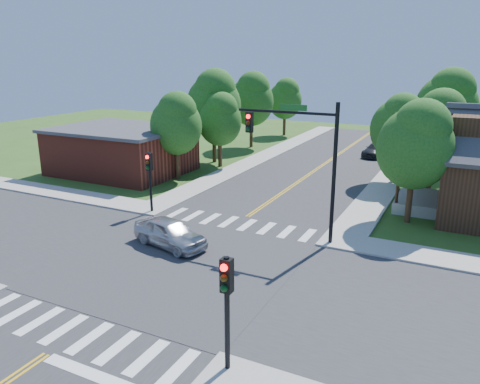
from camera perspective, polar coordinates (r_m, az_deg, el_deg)
The scene contains 25 objects.
ground at distance 21.97m, azimuth -7.67°, elevation -8.88°, with size 100.00×100.00×0.00m, color #325119.
road_ns at distance 21.96m, azimuth -7.67°, elevation -8.84°, with size 10.00×90.00×0.04m, color #2D2D30.
road_ew at distance 21.96m, azimuth -7.67°, elevation -8.83°, with size 90.00×10.00×0.04m, color #2D2D30.
intersection_patch at distance 21.97m, azimuth -7.67°, elevation -8.88°, with size 10.20×10.20×0.06m, color #2D2D30.
sidewalk_nw at distance 43.12m, azimuth -13.45°, elevation 3.46°, with size 40.00×40.00×0.14m.
crosswalk_north at distance 26.89m, azimuth -0.29°, elevation -3.83°, with size 8.85×2.00×0.01m.
crosswalk_south at distance 17.82m, azimuth -19.29°, elevation -15.96°, with size 8.85×2.00×0.01m.
centerline at distance 21.95m, azimuth -7.67°, elevation -8.78°, with size 0.30×90.00×0.01m.
stop_bar at distance 15.54m, azimuth -16.22°, elevation -21.16°, with size 4.60×0.45×0.09m, color white.
signal_mast_ne at distance 23.59m, azimuth 7.57°, elevation 5.29°, with size 5.30×0.42×7.20m.
signal_pole_se at distance 13.86m, azimuth -1.65°, elevation -12.26°, with size 0.34×0.42×3.80m.
signal_pole_nw at distance 28.51m, azimuth -10.98°, elevation 2.53°, with size 0.34×0.42×3.80m.
building_nw at distance 39.77m, azimuth -14.21°, elevation 5.03°, with size 10.40×8.40×3.73m.
tree_e_a at distance 27.73m, azimuth 20.74°, elevation 5.64°, with size 4.20×3.99×7.14m.
tree_e_b at distance 35.04m, azimuth 22.90°, elevation 7.57°, with size 4.27×4.06×7.26m.
tree_e_c at distance 42.76m, azimuth 23.99°, elevation 9.88°, with size 4.99×4.74×8.48m.
tree_e_d at distance 51.73m, azimuth 24.20°, elevation 9.53°, with size 4.03×3.83×6.85m.
tree_w_a at distance 36.17m, azimuth -7.77°, elevation 8.44°, with size 4.01×3.81×6.81m.
tree_w_b at distance 41.82m, azimuth -3.18°, elevation 10.97°, with size 4.89×4.65×8.32m.
tree_w_c at distance 49.06m, azimuth 1.47°, elevation 11.42°, with size 4.63×4.40×7.87m.
tree_w_d at distance 57.09m, azimuth 5.56°, elevation 11.36°, with size 4.04×3.84×6.87m.
tree_house at distance 36.40m, azimuth 18.83°, elevation 7.77°, with size 4.00×3.80×6.80m.
tree_bldg at distance 40.19m, azimuth -2.44°, elevation 9.00°, with size 3.79×3.60×6.45m.
car_silver at distance 23.80m, azimuth -8.54°, elevation -5.01°, with size 4.51×2.67×1.44m, color silver.
car_dgrey at distance 46.73m, azimuth 16.36°, elevation 4.94°, with size 2.45×4.69×1.30m, color #27282B.
Camera 1 is at (11.38, -16.35, 9.28)m, focal length 35.00 mm.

